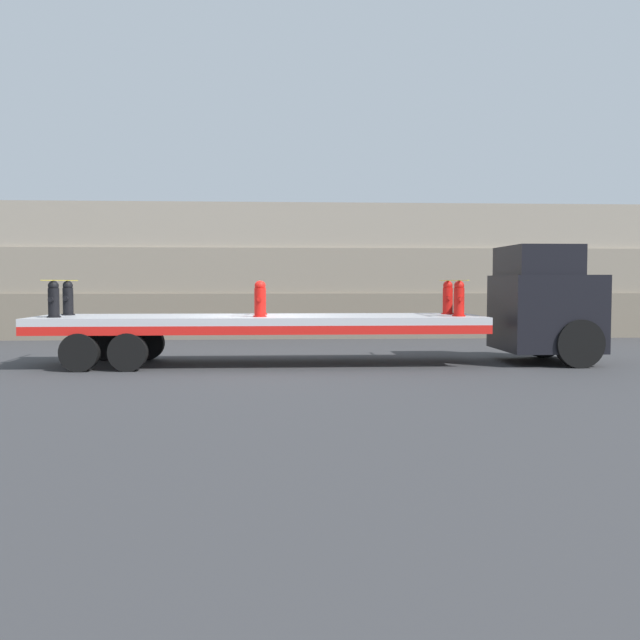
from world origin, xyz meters
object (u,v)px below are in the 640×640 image
(fire_hydrant_black_near_0, at_px, (54,300))
(fire_hydrant_red_far_1, at_px, (261,298))
(fire_hydrant_red_near_1, at_px, (260,299))
(fire_hydrant_red_far_2, at_px, (448,298))
(flatbed_trailer, at_px, (239,324))
(fire_hydrant_red_near_2, at_px, (459,299))
(fire_hydrant_black_far_0, at_px, (68,298))
(truck_cab, at_px, (548,304))

(fire_hydrant_black_near_0, distance_m, fire_hydrant_red_far_1, 4.83)
(fire_hydrant_red_near_1, relative_size, fire_hydrant_red_far_2, 1.00)
(flatbed_trailer, distance_m, fire_hydrant_red_near_1, 0.97)
(fire_hydrant_black_near_0, height_order, fire_hydrant_red_far_1, same)
(fire_hydrant_red_far_1, bearing_deg, fire_hydrant_red_near_2, -13.36)
(flatbed_trailer, distance_m, fire_hydrant_black_far_0, 4.26)
(truck_cab, bearing_deg, fire_hydrant_red_far_2, 166.69)
(truck_cab, height_order, flatbed_trailer, truck_cab)
(flatbed_trailer, distance_m, fire_hydrant_red_far_2, 5.28)
(fire_hydrant_red_near_1, xyz_separation_m, fire_hydrant_red_far_1, (0.00, 1.12, 0.00))
(fire_hydrant_red_near_1, height_order, fire_hydrant_red_far_1, same)
(fire_hydrant_black_far_0, relative_size, fire_hydrant_red_far_2, 1.00)
(flatbed_trailer, height_order, fire_hydrant_red_near_1, fire_hydrant_red_near_1)
(flatbed_trailer, bearing_deg, fire_hydrant_black_far_0, 172.40)
(fire_hydrant_red_far_1, distance_m, fire_hydrant_red_near_2, 4.83)
(flatbed_trailer, height_order, fire_hydrant_red_far_1, fire_hydrant_red_far_1)
(fire_hydrant_black_far_0, bearing_deg, fire_hydrant_black_near_0, -90.00)
(fire_hydrant_red_far_1, relative_size, fire_hydrant_red_near_2, 1.00)
(fire_hydrant_red_far_2, bearing_deg, truck_cab, -13.31)
(fire_hydrant_black_near_0, height_order, fire_hydrant_red_near_2, same)
(flatbed_trailer, bearing_deg, truck_cab, 0.00)
(fire_hydrant_black_near_0, distance_m, fire_hydrant_black_far_0, 1.12)
(fire_hydrant_red_far_2, bearing_deg, fire_hydrant_black_far_0, 180.00)
(truck_cab, height_order, fire_hydrant_red_near_1, truck_cab)
(fire_hydrant_red_far_1, bearing_deg, truck_cab, -4.52)
(fire_hydrant_black_near_0, height_order, fire_hydrant_red_near_1, same)
(fire_hydrant_red_near_1, bearing_deg, fire_hydrant_black_near_0, 180.00)
(truck_cab, xyz_separation_m, fire_hydrant_red_near_1, (-7.06, -0.56, 0.13))
(truck_cab, height_order, fire_hydrant_red_far_2, truck_cab)
(fire_hydrant_red_near_1, distance_m, fire_hydrant_red_far_2, 4.83)
(fire_hydrant_red_near_1, height_order, fire_hydrant_red_far_2, same)
(fire_hydrant_black_far_0, bearing_deg, fire_hydrant_red_near_2, -6.77)
(fire_hydrant_red_near_1, relative_size, fire_hydrant_red_near_2, 1.00)
(fire_hydrant_red_far_2, bearing_deg, fire_hydrant_red_near_2, -90.00)
(truck_cab, distance_m, fire_hydrant_red_far_1, 7.08)
(fire_hydrant_black_near_0, bearing_deg, fire_hydrant_red_near_1, 0.00)
(flatbed_trailer, height_order, fire_hydrant_black_near_0, fire_hydrant_black_near_0)
(fire_hydrant_black_near_0, height_order, fire_hydrant_red_far_2, same)
(flatbed_trailer, height_order, fire_hydrant_red_far_2, fire_hydrant_red_far_2)
(fire_hydrant_red_near_2, bearing_deg, fire_hydrant_red_far_1, 166.64)
(fire_hydrant_black_near_0, xyz_separation_m, fire_hydrant_red_near_2, (9.40, 0.00, 0.00))
(truck_cab, relative_size, fire_hydrant_red_far_2, 3.40)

